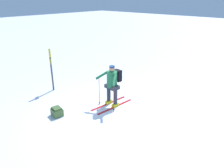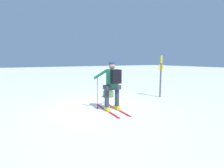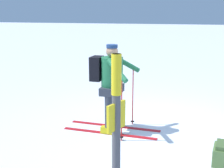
# 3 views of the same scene
# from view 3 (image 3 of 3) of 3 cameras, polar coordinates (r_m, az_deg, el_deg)

# --- Properties ---
(ground_plane) EXTENTS (80.00, 80.00, 0.00)m
(ground_plane) POSITION_cam_3_polar(r_m,az_deg,el_deg) (6.12, 6.91, -8.07)
(ground_plane) COLOR white
(skier) EXTENTS (1.05, 1.82, 1.63)m
(skier) POSITION_cam_3_polar(r_m,az_deg,el_deg) (5.73, -0.26, 0.50)
(skier) COLOR red
(skier) RESTS_ON ground_plane
(trail_marker) EXTENTS (0.23, 0.12, 1.91)m
(trail_marker) POSITION_cam_3_polar(r_m,az_deg,el_deg) (2.75, 0.77, -10.72)
(trail_marker) COLOR #4C4C51
(trail_marker) RESTS_ON ground_plane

